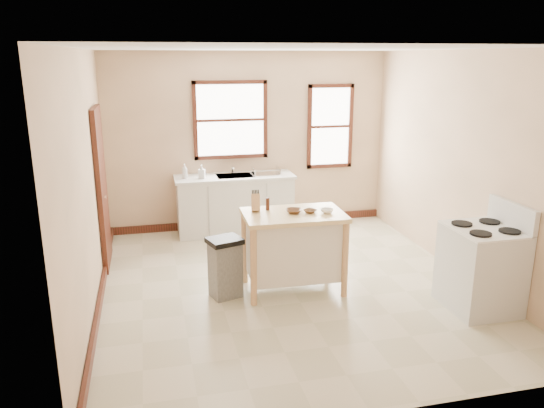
{
  "coord_description": "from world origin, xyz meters",
  "views": [
    {
      "loc": [
        -1.59,
        -5.79,
        2.72
      ],
      "look_at": [
        -0.12,
        0.4,
        0.94
      ],
      "focal_mm": 35.0,
      "sensor_mm": 36.0,
      "label": 1
    }
  ],
  "objects": [
    {
      "name": "baseboard_back",
      "position": [
        0.0,
        2.47,
        0.06
      ],
      "size": [
        4.5,
        0.04,
        0.12
      ],
      "primitive_type": "cube",
      "color": "black",
      "rests_on": "ground"
    },
    {
      "name": "wall_right",
      "position": [
        2.25,
        0.0,
        1.4
      ],
      "size": [
        0.04,
        5.0,
        2.8
      ],
      "primitive_type": "cube",
      "color": "beige",
      "rests_on": "ground"
    },
    {
      "name": "window_main",
      "position": [
        -0.3,
        2.48,
        1.75
      ],
      "size": [
        1.17,
        0.06,
        1.22
      ],
      "primitive_type": null,
      "color": "black",
      "rests_on": "wall_back"
    },
    {
      "name": "faucet",
      "position": [
        -0.3,
        2.38,
        1.03
      ],
      "size": [
        0.03,
        0.03,
        0.22
      ],
      "primitive_type": "cylinder",
      "color": "silver",
      "rests_on": "sink_counter"
    },
    {
      "name": "window_side",
      "position": [
        1.35,
        2.48,
        1.6
      ],
      "size": [
        0.77,
        0.06,
        1.37
      ],
      "primitive_type": null,
      "color": "black",
      "rests_on": "wall_back"
    },
    {
      "name": "wall_back",
      "position": [
        0.0,
        2.5,
        1.4
      ],
      "size": [
        4.5,
        0.04,
        2.8
      ],
      "primitive_type": "cube",
      "color": "beige",
      "rests_on": "ground"
    },
    {
      "name": "baseboard_left",
      "position": [
        -2.22,
        0.0,
        0.06
      ],
      "size": [
        0.04,
        5.0,
        0.12
      ],
      "primitive_type": "cube",
      "color": "black",
      "rests_on": "ground"
    },
    {
      "name": "knife_block",
      "position": [
        -0.4,
        0.07,
        1.06
      ],
      "size": [
        0.11,
        0.11,
        0.2
      ],
      "primitive_type": null,
      "rotation": [
        0.0,
        0.0,
        -0.14
      ],
      "color": "tan",
      "rests_on": "kitchen_island"
    },
    {
      "name": "bowl_a",
      "position": [
        0.02,
        -0.1,
        0.98
      ],
      "size": [
        0.23,
        0.23,
        0.05
      ],
      "primitive_type": "imported",
      "rotation": [
        0.0,
        0.0,
        -0.29
      ],
      "color": "brown",
      "rests_on": "kitchen_island"
    },
    {
      "name": "ceiling",
      "position": [
        0.0,
        0.0,
        2.8
      ],
      "size": [
        5.0,
        5.0,
        0.0
      ],
      "primitive_type": "plane",
      "rotation": [
        3.14,
        0.0,
        0.0
      ],
      "color": "white",
      "rests_on": "ground"
    },
    {
      "name": "bowl_b",
      "position": [
        0.21,
        -0.13,
        0.98
      ],
      "size": [
        0.2,
        0.2,
        0.04
      ],
      "primitive_type": "imported",
      "rotation": [
        0.0,
        0.0,
        0.63
      ],
      "color": "brown",
      "rests_on": "kitchen_island"
    },
    {
      "name": "door_left",
      "position": [
        -2.21,
        1.3,
        1.05
      ],
      "size": [
        0.06,
        0.9,
        2.1
      ],
      "primitive_type": "cube",
      "color": "black",
      "rests_on": "ground"
    },
    {
      "name": "gas_stove",
      "position": [
        1.9,
        -1.05,
        0.6
      ],
      "size": [
        0.75,
        0.76,
        1.2
      ],
      "primitive_type": null,
      "color": "silver",
      "rests_on": "ground"
    },
    {
      "name": "bowl_c",
      "position": [
        0.4,
        -0.18,
        0.98
      ],
      "size": [
        0.19,
        0.19,
        0.05
      ],
      "primitive_type": "imported",
      "rotation": [
        0.0,
        0.0,
        0.33
      ],
      "color": "white",
      "rests_on": "kitchen_island"
    },
    {
      "name": "trash_bin",
      "position": [
        -0.8,
        -0.11,
        0.36
      ],
      "size": [
        0.44,
        0.4,
        0.72
      ],
      "primitive_type": null,
      "rotation": [
        0.0,
        0.0,
        0.3
      ],
      "color": "gray",
      "rests_on": "ground"
    },
    {
      "name": "floor",
      "position": [
        0.0,
        0.0,
        0.0
      ],
      "size": [
        5.0,
        5.0,
        0.0
      ],
      "primitive_type": "plane",
      "color": "beige",
      "rests_on": "ground"
    },
    {
      "name": "wall_left",
      "position": [
        -2.25,
        0.0,
        1.4
      ],
      "size": [
        0.04,
        5.0,
        2.8
      ],
      "primitive_type": "cube",
      "color": "beige",
      "rests_on": "ground"
    },
    {
      "name": "soap_bottle_b",
      "position": [
        -0.81,
        2.13,
        1.02
      ],
      "size": [
        0.12,
        0.12,
        0.21
      ],
      "primitive_type": "imported",
      "rotation": [
        0.0,
        0.0,
        -0.32
      ],
      "color": "#B2B2B2",
      "rests_on": "sink_counter"
    },
    {
      "name": "dish_rack",
      "position": [
        0.19,
        2.15,
        0.97
      ],
      "size": [
        0.52,
        0.46,
        0.11
      ],
      "primitive_type": null,
      "rotation": [
        0.0,
        0.0,
        -0.41
      ],
      "color": "silver",
      "rests_on": "sink_counter"
    },
    {
      "name": "soap_bottle_a",
      "position": [
        -1.06,
        2.19,
        1.03
      ],
      "size": [
        0.1,
        0.1,
        0.22
      ],
      "primitive_type": "imported",
      "rotation": [
        0.0,
        0.0,
        -0.23
      ],
      "color": "#B2B2B2",
      "rests_on": "sink_counter"
    },
    {
      "name": "pepper_grinder",
      "position": [
        -0.25,
        0.08,
        1.03
      ],
      "size": [
        0.05,
        0.05,
        0.15
      ],
      "primitive_type": "cylinder",
      "rotation": [
        0.0,
        0.0,
        0.03
      ],
      "color": "#3B1B10",
      "rests_on": "kitchen_island"
    },
    {
      "name": "kitchen_island",
      "position": [
        0.02,
        -0.1,
        0.48
      ],
      "size": [
        1.19,
        0.78,
        0.96
      ],
      "primitive_type": null,
      "rotation": [
        0.0,
        0.0,
        -0.03
      ],
      "color": "#F0DD8D",
      "rests_on": "ground"
    },
    {
      "name": "sink_counter",
      "position": [
        -0.3,
        2.2,
        0.46
      ],
      "size": [
        1.86,
        0.62,
        0.92
      ],
      "primitive_type": null,
      "color": "beige",
      "rests_on": "ground"
    }
  ]
}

